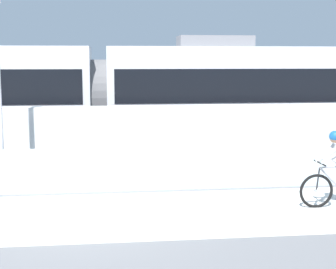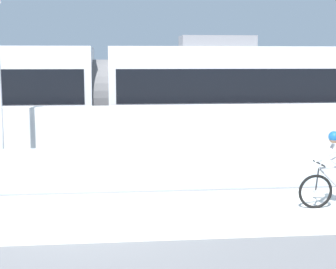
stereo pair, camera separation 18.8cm
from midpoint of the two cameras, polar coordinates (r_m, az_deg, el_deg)
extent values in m
plane|color=slate|center=(10.48, -9.51, -8.80)|extent=(200.00, 200.00, 0.00)
cube|color=silver|center=(10.47, -9.51, -8.77)|extent=(32.00, 3.20, 0.01)
cube|color=silver|center=(12.14, -9.15, -3.89)|extent=(32.00, 0.05, 1.04)
cube|color=silver|center=(13.83, -8.88, -0.73)|extent=(32.00, 0.36, 1.83)
cube|color=#595654|center=(16.43, -8.49, -2.54)|extent=(32.00, 0.08, 0.01)
cube|color=#595654|center=(17.85, -8.35, -1.68)|extent=(32.00, 0.08, 0.01)
cube|color=#232326|center=(17.26, -15.20, -1.02)|extent=(1.40, 1.88, 0.20)
cylinder|color=black|center=(16.57, -15.55, -1.62)|extent=(0.60, 0.10, 0.60)
cylinder|color=black|center=(17.97, -14.86, -0.84)|extent=(0.60, 0.10, 0.60)
cube|color=silver|center=(17.74, 11.08, 4.37)|extent=(11.00, 2.50, 3.10)
cube|color=black|center=(17.72, 11.12, 5.49)|extent=(10.56, 2.54, 1.04)
cube|color=red|center=(17.88, 10.96, -0.02)|extent=(10.78, 2.53, 0.28)
cube|color=slate|center=(17.21, 4.86, 10.14)|extent=(2.40, 1.10, 0.36)
cube|color=#232326|center=(17.17, -0.32, -0.78)|extent=(1.40, 1.88, 0.20)
cylinder|color=black|center=(16.48, -0.04, -1.37)|extent=(0.60, 0.10, 0.60)
cylinder|color=black|center=(17.89, -0.57, -0.61)|extent=(0.60, 0.10, 0.60)
cylinder|color=#59595B|center=(16.90, -7.88, 4.26)|extent=(0.60, 2.30, 2.30)
torus|color=black|center=(11.17, 15.51, -6.00)|extent=(0.72, 0.06, 0.72)
cylinder|color=#99999E|center=(11.17, 15.51, -6.00)|extent=(0.07, 0.10, 0.07)
cylinder|color=#99999E|center=(11.25, 17.15, -4.84)|extent=(0.60, 0.04, 0.58)
cylinder|color=black|center=(11.12, 15.68, -4.77)|extent=(0.08, 0.03, 0.49)
cylinder|color=black|center=(11.06, 15.87, -3.02)|extent=(0.03, 0.58, 0.03)
sphere|color=#997051|center=(11.09, 17.38, -0.38)|extent=(0.20, 0.20, 0.20)
sphere|color=#195999|center=(11.09, 17.39, -0.20)|extent=(0.23, 0.23, 0.23)
cylinder|color=silver|center=(11.10, 16.75, -2.10)|extent=(0.44, 0.41, 0.41)
cylinder|color=silver|center=(11.10, 16.75, -2.10)|extent=(0.44, 0.41, 0.41)
cylinder|color=gray|center=(12.77, -18.07, -5.54)|extent=(0.24, 0.24, 0.20)
camera|label=1|loc=(0.09, -90.43, -0.06)|focal=55.50mm
camera|label=2|loc=(0.09, 89.57, 0.06)|focal=55.50mm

